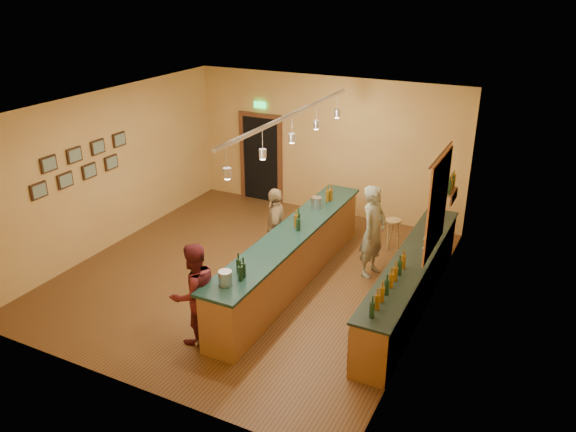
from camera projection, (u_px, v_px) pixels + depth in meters
The scene contains 17 objects.
floor at pixel (252, 273), 10.66m from camera, with size 7.00×7.00×0.00m, color #512C17.
ceiling at pixel (247, 106), 9.40m from camera, with size 6.50×7.00×0.02m, color silver.
wall_back at pixel (326, 146), 12.91m from camera, with size 6.50×0.02×3.20m, color tan.
wall_front at pixel (113, 283), 7.15m from camera, with size 6.50×0.02×3.20m, color tan.
wall_left at pixel (111, 169), 11.36m from camera, with size 0.02×7.00×3.20m, color tan.
wall_right at pixel (432, 228), 8.70m from camera, with size 0.02×7.00×3.20m, color tan.
doorway at pixel (261, 156), 13.77m from camera, with size 1.15×0.09×2.48m.
tapestry at pixel (438, 204), 8.94m from camera, with size 0.03×1.40×1.60m, color maroon.
bottle_shelf at pixel (452, 186), 10.27m from camera, with size 0.17×0.55×0.54m.
picture_grid at pixel (82, 163), 10.59m from camera, with size 0.06×2.20×0.70m, color #382111, non-canonical shape.
back_counter at pixel (411, 282), 9.40m from camera, with size 0.60×4.55×1.27m.
tasting_bar at pixel (291, 254), 10.08m from camera, with size 0.73×5.10×1.38m.
pendant_track at pixel (292, 124), 9.15m from camera, with size 0.11×4.60×0.50m.
bartender at pixel (373, 231), 10.32m from camera, with size 0.64×0.42×1.76m, color gray.
customer_a at pixel (194, 294), 8.41m from camera, with size 0.79×0.62×1.63m, color #59191E.
customer_b at pixel (276, 229), 10.59m from camera, with size 0.95×0.40×1.62m, color #997A51.
bar_stool at pixel (393, 226), 11.43m from camera, with size 0.32×0.32×0.66m.
Camera 1 is at (4.78, -8.09, 5.20)m, focal length 35.00 mm.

